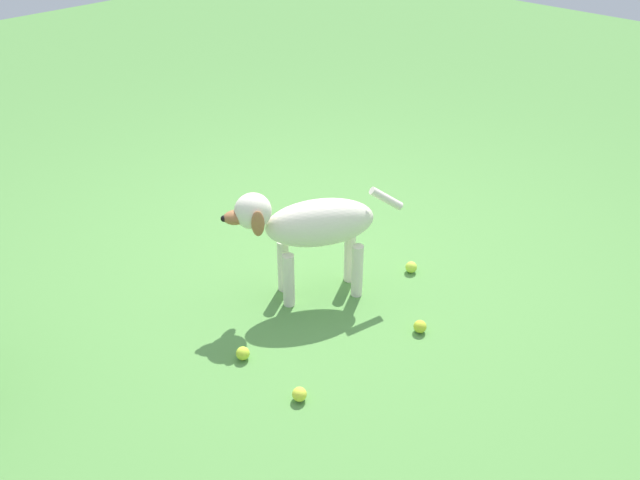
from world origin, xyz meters
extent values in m
plane|color=#548C42|center=(0.00, 0.00, 0.00)|extent=(14.00, 14.00, 0.00)
ellipsoid|color=silver|center=(-0.23, -0.25, 0.44)|extent=(0.60, 0.49, 0.25)
cylinder|color=silver|center=(-0.43, -0.21, 0.15)|extent=(0.06, 0.06, 0.31)
cylinder|color=silver|center=(-0.35, -0.09, 0.15)|extent=(0.06, 0.06, 0.31)
cylinder|color=silver|center=(-0.11, -0.41, 0.15)|extent=(0.06, 0.06, 0.31)
cylinder|color=silver|center=(-0.04, -0.28, 0.15)|extent=(0.06, 0.06, 0.31)
ellipsoid|color=silver|center=(-0.52, -0.06, 0.55)|extent=(0.25, 0.24, 0.19)
ellipsoid|color=#9E663D|center=(-0.59, -0.02, 0.53)|extent=(0.16, 0.14, 0.08)
sphere|color=black|center=(-0.65, 0.01, 0.53)|extent=(0.03, 0.03, 0.03)
ellipsoid|color=#9E663D|center=(-0.56, -0.14, 0.53)|extent=(0.07, 0.06, 0.14)
ellipsoid|color=#9E663D|center=(-0.47, 0.01, 0.53)|extent=(0.07, 0.06, 0.14)
cylinder|color=silver|center=(0.07, -0.43, 0.53)|extent=(0.18, 0.14, 0.15)
sphere|color=#D7E23C|center=(-0.89, -0.75, 0.03)|extent=(0.07, 0.07, 0.07)
sphere|color=#C0DD36|center=(-0.88, -0.36, 0.03)|extent=(0.07, 0.07, 0.07)
sphere|color=#C2E442|center=(0.27, -0.49, 0.03)|extent=(0.07, 0.07, 0.07)
sphere|color=#C0D132|center=(-0.13, -0.85, 0.03)|extent=(0.07, 0.07, 0.07)
cylinder|color=orange|center=(0.17, 0.37, 0.03)|extent=(0.22, 0.22, 0.06)
camera|label=1|loc=(-2.43, -2.36, 2.18)|focal=38.34mm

